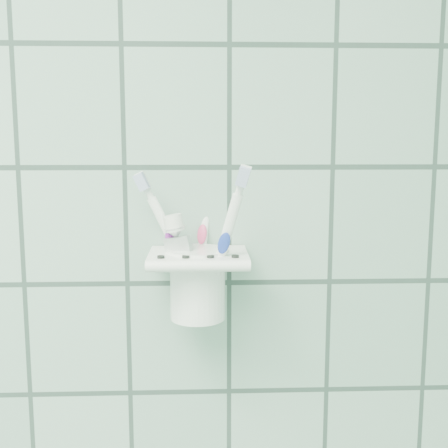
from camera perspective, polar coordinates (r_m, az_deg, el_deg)
The scene contains 6 objects.
holder_bracket at distance 0.70m, azimuth -2.62°, elevation -3.56°, with size 0.12×0.10×0.04m.
cup at distance 0.71m, azimuth -2.69°, elevation -5.78°, with size 0.08×0.08×0.09m.
toothbrush_pink at distance 0.71m, azimuth -1.77°, elevation -1.04°, with size 0.08×0.02×0.19m.
toothbrush_blue at distance 0.72m, azimuth -2.85°, elevation -1.27°, with size 0.03×0.06×0.19m.
toothbrush_orange at distance 0.69m, azimuth -2.07°, elevation -1.12°, with size 0.05×0.05×0.20m.
toothpaste_tube at distance 0.70m, azimuth -3.39°, elevation -3.31°, with size 0.05×0.04×0.13m.
Camera 1 is at (0.65, 0.47, 1.44)m, focal length 45.00 mm.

